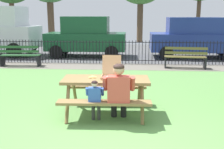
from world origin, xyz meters
name	(u,v)px	position (x,y,z in m)	size (l,w,h in m)	color
ground	(117,107)	(0.00, 1.61, -0.01)	(28.00, 11.22, 0.02)	#61944D
cobblestone_walkway	(124,67)	(0.00, 6.52, 0.00)	(28.00, 1.40, 0.01)	slate
street_asphalt	(126,52)	(0.00, 11.08, -0.01)	(28.00, 7.73, 0.01)	#515154
picnic_table_foreground	(106,86)	(-0.23, 1.16, 0.60)	(1.85, 1.55, 0.79)	olive
pizza_box_open	(111,72)	(-0.12, 1.28, 0.88)	(0.40, 0.45, 0.46)	tan
pizza_slice_on_table	(93,77)	(-0.52, 1.26, 0.78)	(0.17, 0.28, 0.02)	#F9CE5B
adult_at_table	(119,90)	(0.07, 0.67, 0.66)	(0.62, 0.60, 1.19)	black
child_at_table	(95,97)	(-0.38, 0.63, 0.52)	(0.35, 0.34, 0.87)	#3A3A3A
iron_fence_streetside	(124,52)	(0.00, 7.22, 0.51)	(23.61, 0.03, 1.00)	black
park_bench_left	(20,56)	(-4.22, 6.38, 0.42)	(1.62, 0.54, 0.85)	#2A572F
park_bench_center	(185,58)	(2.42, 6.38, 0.42)	(1.63, 0.59, 0.85)	brown
parked_car_left	(86,36)	(-1.94, 9.17, 1.01)	(3.91, 1.85, 1.98)	#194E2E
parked_car_center	(196,37)	(3.42, 9.17, 1.01)	(4.43, 1.97, 1.94)	navy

